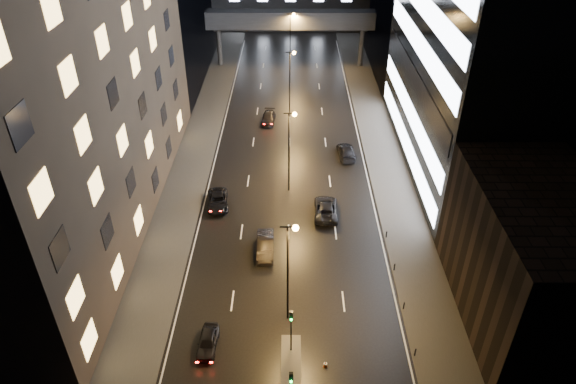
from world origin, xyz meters
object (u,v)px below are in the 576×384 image
object	(u,v)px
car_toward_b	(346,152)
car_away_b	(265,246)
car_toward_a	(326,209)
car_away_a	(208,341)
car_away_d	(268,118)
car_away_c	(218,201)

from	to	relation	value
car_toward_b	car_away_b	bearing A→B (deg)	59.56
car_toward_a	car_toward_b	distance (m)	13.30
car_toward_a	car_toward_b	xyz separation A→B (m)	(3.37, 12.86, -0.02)
car_away_a	car_away_b	distance (m)	12.62
car_away_d	car_away_c	bearing A→B (deg)	-98.95
car_away_a	car_toward_a	size ratio (longest dim) A/B	0.69
car_away_c	car_toward_b	xyz separation A→B (m)	(15.54, 11.31, 0.05)
car_toward_a	car_toward_b	size ratio (longest dim) A/B	1.07
car_away_a	car_away_c	xyz separation A→B (m)	(-1.59, 19.91, 0.05)
car_away_b	car_away_c	xyz separation A→B (m)	(-5.74, 7.99, -0.10)
car_toward_b	car_away_c	bearing A→B (deg)	32.51
car_away_c	car_toward_b	world-z (taller)	car_toward_b
car_toward_a	car_away_a	bearing A→B (deg)	62.07
car_away_d	car_toward_a	distance (m)	24.08
car_away_a	car_away_d	xyz separation A→B (m)	(3.32, 41.31, 0.03)
car_away_b	car_toward_a	xyz separation A→B (m)	(6.42, 6.43, -0.04)
car_away_a	car_away_b	world-z (taller)	car_away_b
car_away_c	car_toward_b	bearing A→B (deg)	28.09
car_away_b	car_away_c	world-z (taller)	car_away_b
car_away_c	car_toward_a	world-z (taller)	car_toward_a
car_away_d	car_toward_a	world-z (taller)	car_toward_a
car_away_c	car_toward_a	distance (m)	12.27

